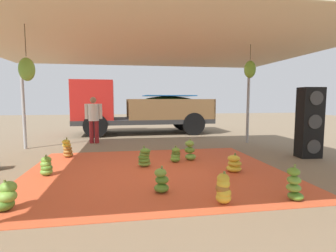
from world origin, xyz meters
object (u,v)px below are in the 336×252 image
at_px(banana_bunch_6, 6,197).
at_px(banana_bunch_9, 190,151).
at_px(banana_bunch_1, 161,181).
at_px(banana_bunch_0, 144,158).
at_px(cargo_truck_main, 138,108).
at_px(banana_bunch_3, 223,189).
at_px(banana_bunch_8, 176,155).
at_px(speaker_stack, 310,123).
at_px(banana_bunch_2, 46,167).
at_px(banana_bunch_5, 67,149).
at_px(banana_bunch_7, 234,164).
at_px(worker_0, 94,116).
at_px(banana_bunch_4, 294,185).

height_order(banana_bunch_6, banana_bunch_9, banana_bunch_9).
height_order(banana_bunch_1, banana_bunch_9, banana_bunch_9).
bearing_deg(banana_bunch_0, banana_bunch_1, -84.91).
bearing_deg(banana_bunch_6, cargo_truck_main, 74.58).
distance_m(banana_bunch_0, banana_bunch_1, 1.76).
distance_m(banana_bunch_3, banana_bunch_9, 2.87).
xyz_separation_m(banana_bunch_8, speaker_stack, (3.69, -0.06, 0.77)).
distance_m(banana_bunch_0, speaker_stack, 4.57).
relative_size(banana_bunch_2, speaker_stack, 0.23).
bearing_deg(banana_bunch_6, speaker_stack, 20.02).
bearing_deg(speaker_stack, cargo_truck_main, 126.09).
relative_size(cargo_truck_main, speaker_stack, 3.31).
height_order(banana_bunch_5, banana_bunch_7, banana_bunch_5).
relative_size(banana_bunch_2, banana_bunch_9, 0.78).
bearing_deg(worker_0, banana_bunch_4, -58.91).
bearing_deg(worker_0, banana_bunch_2, -97.31).
relative_size(banana_bunch_7, cargo_truck_main, 0.07).
height_order(banana_bunch_0, banana_bunch_5, banana_bunch_5).
xyz_separation_m(banana_bunch_5, banana_bunch_7, (3.89, -2.11, -0.06)).
height_order(cargo_truck_main, speaker_stack, cargo_truck_main).
bearing_deg(banana_bunch_5, banana_bunch_6, -92.14).
bearing_deg(banana_bunch_7, banana_bunch_1, -150.63).
relative_size(banana_bunch_8, speaker_stack, 0.22).
bearing_deg(banana_bunch_3, cargo_truck_main, 95.57).
height_order(banana_bunch_2, banana_bunch_9, banana_bunch_9).
bearing_deg(speaker_stack, banana_bunch_0, -176.32).
xyz_separation_m(banana_bunch_4, banana_bunch_5, (-4.15, 3.79, -0.01)).
bearing_deg(banana_bunch_3, worker_0, 112.88).
xyz_separation_m(banana_bunch_7, banana_bunch_8, (-1.08, 1.13, 0.00)).
height_order(banana_bunch_1, worker_0, worker_0).
distance_m(banana_bunch_3, worker_0, 6.63).
bearing_deg(banana_bunch_7, banana_bunch_2, 174.35).
bearing_deg(banana_bunch_7, banana_bunch_8, 133.69).
distance_m(banana_bunch_2, cargo_truck_main, 7.05).
relative_size(banana_bunch_4, worker_0, 0.34).
bearing_deg(banana_bunch_1, speaker_stack, 25.16).
bearing_deg(banana_bunch_8, banana_bunch_4, -64.49).
height_order(banana_bunch_1, banana_bunch_4, banana_bunch_4).
height_order(banana_bunch_1, banana_bunch_8, banana_bunch_1).
distance_m(banana_bunch_1, banana_bunch_3, 1.07).
height_order(banana_bunch_0, banana_bunch_8, banana_bunch_0).
xyz_separation_m(worker_0, speaker_stack, (6.05, -3.40, -0.02)).
xyz_separation_m(banana_bunch_8, banana_bunch_9, (0.40, 0.12, 0.07)).
bearing_deg(banana_bunch_7, banana_bunch_4, -81.12).
xyz_separation_m(banana_bunch_4, banana_bunch_8, (-1.34, 2.81, -0.07)).
distance_m(banana_bunch_0, banana_bunch_4, 3.27).
bearing_deg(banana_bunch_9, banana_bunch_4, -72.30).
distance_m(banana_bunch_5, worker_0, 2.51).
distance_m(banana_bunch_4, cargo_truck_main, 8.95).
bearing_deg(banana_bunch_5, banana_bunch_7, -28.42).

